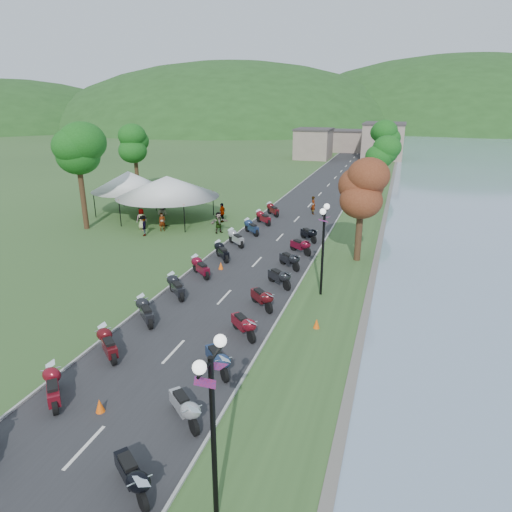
% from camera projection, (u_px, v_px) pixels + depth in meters
% --- Properties ---
extents(road, '(7.00, 120.00, 0.02)m').
position_uv_depth(road, '(310.00, 205.00, 46.74)').
color(road, '#2B2B2D').
rests_on(road, ground).
extents(hills_backdrop, '(360.00, 120.00, 76.00)m').
position_uv_depth(hills_backdrop, '(385.00, 124.00, 190.81)').
color(hills_backdrop, '#285621').
rests_on(hills_backdrop, ground).
extents(far_building, '(18.00, 16.00, 5.00)m').
position_uv_depth(far_building, '(346.00, 142.00, 87.02)').
color(far_building, gray).
rests_on(far_building, ground).
extents(moto_row_left, '(2.60, 44.34, 1.10)m').
position_uv_depth(moto_row_left, '(163.00, 299.00, 23.58)').
color(moto_row_left, '#331411').
rests_on(moto_row_left, ground).
extents(moto_row_right, '(2.60, 30.31, 1.10)m').
position_uv_depth(moto_row_right, '(253.00, 310.00, 22.35)').
color(moto_row_right, '#331411').
rests_on(moto_row_right, ground).
extents(streetlamp_near, '(1.40, 1.40, 5.00)m').
position_uv_depth(streetlamp_near, '(214.00, 439.00, 11.16)').
color(streetlamp_near, black).
rests_on(streetlamp_near, ground).
extents(vendor_tent_main, '(6.03, 6.03, 4.00)m').
position_uv_depth(vendor_tent_main, '(168.00, 199.00, 40.26)').
color(vendor_tent_main, silver).
rests_on(vendor_tent_main, ground).
extents(vendor_tent_side, '(4.63, 4.63, 4.00)m').
position_uv_depth(vendor_tent_side, '(130.00, 193.00, 42.87)').
color(vendor_tent_side, silver).
rests_on(vendor_tent_side, ground).
extents(tree_park_left, '(3.89, 3.89, 10.82)m').
position_uv_depth(tree_park_left, '(79.00, 164.00, 36.66)').
color(tree_park_left, '#1B671B').
rests_on(tree_park_left, ground).
extents(tree_lakeside, '(2.80, 2.80, 7.79)m').
position_uv_depth(tree_lakeside, '(361.00, 204.00, 29.66)').
color(tree_lakeside, '#1B671B').
rests_on(tree_lakeside, ground).
extents(pedestrian_a, '(0.68, 0.69, 1.53)m').
position_uv_depth(pedestrian_a, '(163.00, 231.00, 37.71)').
color(pedestrian_a, slate).
rests_on(pedestrian_a, ground).
extents(pedestrian_b, '(1.00, 0.65, 1.92)m').
position_uv_depth(pedestrian_b, '(163.00, 226.00, 39.31)').
color(pedestrian_b, slate).
rests_on(pedestrian_b, ground).
extents(pedestrian_c, '(0.88, 1.15, 1.65)m').
position_uv_depth(pedestrian_c, '(144.00, 236.00, 36.44)').
color(pedestrian_c, slate).
rests_on(pedestrian_c, ground).
extents(traffic_cone_near, '(0.33, 0.33, 0.52)m').
position_uv_depth(traffic_cone_near, '(100.00, 406.00, 15.88)').
color(traffic_cone_near, '#F2590C').
rests_on(traffic_cone_near, ground).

